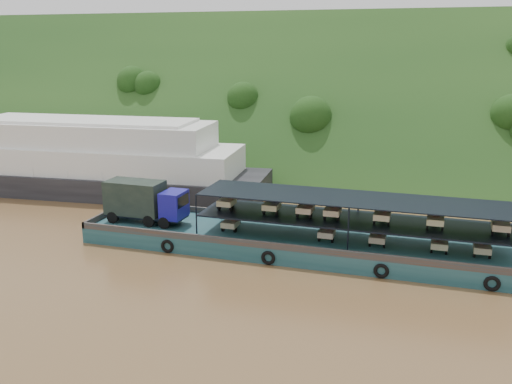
% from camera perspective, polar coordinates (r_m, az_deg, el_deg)
% --- Properties ---
extents(ground, '(160.00, 160.00, 0.00)m').
position_cam_1_polar(ground, '(46.25, 1.24, -4.93)').
color(ground, brown).
rests_on(ground, ground).
extents(hillside, '(140.00, 39.60, 39.60)m').
position_cam_1_polar(hillside, '(80.29, 8.54, 3.37)').
color(hillside, '#153814').
rests_on(hillside, ground).
extents(cargo_barge, '(35.00, 7.18, 4.62)m').
position_cam_1_polar(cargo_barge, '(43.99, 3.57, -4.41)').
color(cargo_barge, '#123B40').
rests_on(cargo_barge, ground).
extents(passenger_ferry, '(39.14, 13.05, 7.78)m').
position_cam_1_polar(passenger_ferry, '(63.71, -16.43, 3.09)').
color(passenger_ferry, black).
rests_on(passenger_ferry, ground).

